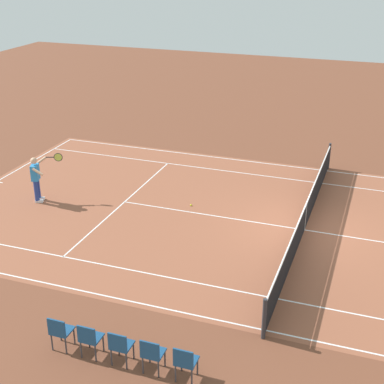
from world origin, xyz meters
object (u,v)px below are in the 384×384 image
object	(u,v)px
tennis_player_near	(37,177)
spectator_chair_0	(185,361)
spectator_chair_4	(60,330)
tennis_net	(305,216)
spectator_chair_1	(152,353)
spectator_chair_3	(90,338)
tennis_ball	(191,205)
spectator_chair_2	(120,345)

from	to	relation	value
tennis_player_near	spectator_chair_0	distance (m)	10.57
spectator_chair_0	spectator_chair_4	size ratio (longest dim) A/B	1.00
tennis_net	spectator_chair_0	distance (m)	7.83
spectator_chair_0	spectator_chair_4	distance (m)	2.99
tennis_net	spectator_chair_4	xyz separation A→B (m)	(4.21, 7.73, 0.03)
spectator_chair_0	spectator_chair_1	size ratio (longest dim) A/B	1.00
tennis_net	spectator_chair_3	distance (m)	8.47
tennis_ball	spectator_chair_4	distance (m)	8.23
tennis_player_near	spectator_chair_3	distance (m)	8.97
tennis_player_near	spectator_chair_4	bearing A→B (deg)	126.97
spectator_chair_3	spectator_chair_0	bearing A→B (deg)	180.00
tennis_player_near	tennis_ball	world-z (taller)	tennis_player_near
spectator_chair_3	spectator_chair_4	size ratio (longest dim) A/B	1.00
tennis_net	spectator_chair_1	world-z (taller)	tennis_net
tennis_player_near	spectator_chair_2	size ratio (longest dim) A/B	1.93
tennis_ball	spectator_chair_1	size ratio (longest dim) A/B	0.08
spectator_chair_2	spectator_chair_3	size ratio (longest dim) A/B	1.00
spectator_chair_2	spectator_chair_4	distance (m)	1.49
spectator_chair_1	spectator_chair_3	size ratio (longest dim) A/B	1.00
tennis_player_near	spectator_chair_0	world-z (taller)	tennis_player_near
spectator_chair_2	spectator_chair_4	bearing A→B (deg)	0.00
tennis_net	tennis_ball	bearing A→B (deg)	-6.79
spectator_chair_1	tennis_net	bearing A→B (deg)	-104.28
spectator_chair_3	tennis_ball	bearing A→B (deg)	-85.89
tennis_player_near	spectator_chair_3	bearing A→B (deg)	130.79
spectator_chair_1	spectator_chair_0	bearing A→B (deg)	180.00
spectator_chair_0	spectator_chair_2	size ratio (longest dim) A/B	1.00
tennis_net	spectator_chair_1	xyz separation A→B (m)	(1.97, 7.73, 0.03)
spectator_chair_1	spectator_chair_2	world-z (taller)	same
tennis_player_near	spectator_chair_4	xyz separation A→B (m)	(-5.11, 6.79, -0.41)
tennis_player_near	spectator_chair_0	xyz separation A→B (m)	(-8.10, 6.79, -0.41)
spectator_chair_0	tennis_ball	bearing A→B (deg)	-70.98
tennis_player_near	spectator_chair_2	xyz separation A→B (m)	(-6.60, 6.79, -0.41)
spectator_chair_1	spectator_chair_4	world-z (taller)	same
tennis_player_near	spectator_chair_1	world-z (taller)	tennis_player_near
tennis_net	spectator_chair_0	bearing A→B (deg)	81.03
tennis_net	tennis_player_near	distance (m)	9.37
spectator_chair_0	spectator_chair_3	distance (m)	2.24
spectator_chair_1	spectator_chair_2	xyz separation A→B (m)	(0.75, 0.00, 0.00)
tennis_ball	spectator_chair_3	xyz separation A→B (m)	(-0.59, 8.21, 0.49)
tennis_ball	spectator_chair_1	world-z (taller)	spectator_chair_1
spectator_chair_1	tennis_ball	bearing A→B (deg)	-75.76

